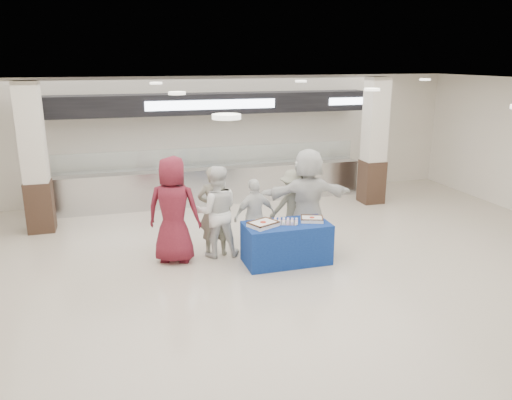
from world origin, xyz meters
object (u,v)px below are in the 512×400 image
object	(u,v)px
sheet_cake_left	(263,224)
civilian_white	(307,198)
display_table	(286,243)
soldier_b	(293,207)
chef_tall	(216,212)
soldier_a	(214,211)
civilian_maroon	(173,210)
chef_short	(255,216)
cupcake_tray	(286,221)
sheet_cake_right	(312,219)

from	to	relation	value
sheet_cake_left	civilian_white	world-z (taller)	civilian_white
display_table	soldier_b	xyz separation A→B (m)	(0.46, 0.90, 0.39)
chef_tall	soldier_a	bearing A→B (deg)	-69.22
civilian_maroon	soldier_b	size ratio (longest dim) A/B	1.29
sheet_cake_left	chef_short	xyz separation A→B (m)	(0.04, 0.67, -0.07)
cupcake_tray	chef_short	distance (m)	0.74
civilian_maroon	civilian_white	xyz separation A→B (m)	(2.61, 0.00, 0.01)
soldier_a	chef_short	distance (m)	0.78
sheet_cake_left	civilian_maroon	xyz separation A→B (m)	(-1.50, 0.67, 0.19)
sheet_cake_right	soldier_b	size ratio (longest dim) A/B	0.32
cupcake_tray	soldier_b	xyz separation A→B (m)	(0.47, 0.87, -0.02)
soldier_b	civilian_white	distance (m)	0.40
soldier_b	soldier_a	bearing A→B (deg)	9.03
sheet_cake_left	chef_short	bearing A→B (deg)	86.50
soldier_b	cupcake_tray	bearing A→B (deg)	65.79
civilian_maroon	chef_tall	world-z (taller)	civilian_maroon
display_table	soldier_a	bearing A→B (deg)	146.71
display_table	civilian_maroon	xyz separation A→B (m)	(-1.95, 0.64, 0.61)
display_table	cupcake_tray	bearing A→B (deg)	108.22
chef_tall	soldier_b	distance (m)	1.63
cupcake_tray	civilian_maroon	size ratio (longest dim) A/B	0.24
soldier_a	soldier_b	bearing A→B (deg)	-156.78
chef_tall	civilian_white	xyz separation A→B (m)	(1.81, -0.05, 0.13)
sheet_cake_right	civilian_white	size ratio (longest dim) A/B	0.24
civilian_white	sheet_cake_right	bearing A→B (deg)	82.83
chef_tall	soldier_b	bearing A→B (deg)	-166.97
soldier_b	civilian_white	xyz separation A→B (m)	(0.19, -0.26, 0.23)
chef_tall	soldier_b	xyz separation A→B (m)	(1.62, 0.21, -0.10)
sheet_cake_right	soldier_b	distance (m)	0.89
sheet_cake_left	civilian_white	distance (m)	1.31
sheet_cake_left	sheet_cake_right	distance (m)	0.95
soldier_a	soldier_b	xyz separation A→B (m)	(1.64, 0.14, -0.10)
civilian_maroon	civilian_white	distance (m)	2.61
chef_tall	cupcake_tray	bearing A→B (deg)	155.52
display_table	chef_short	size ratio (longest dim) A/B	1.06
display_table	civilian_maroon	bearing A→B (deg)	161.60
sheet_cake_left	civilian_white	bearing A→B (deg)	30.91
chef_short	soldier_b	distance (m)	0.92
sheet_cake_left	soldier_a	xyz separation A→B (m)	(-0.72, 0.79, 0.07)
sheet_cake_left	sheet_cake_right	world-z (taller)	sheet_cake_left
sheet_cake_left	cupcake_tray	distance (m)	0.45
cupcake_tray	chef_tall	xyz separation A→B (m)	(-1.14, 0.66, 0.09)
display_table	civilian_white	bearing A→B (deg)	44.07
cupcake_tray	civilian_maroon	world-z (taller)	civilian_maroon
display_table	cupcake_tray	size ratio (longest dim) A/B	3.32
display_table	sheet_cake_right	world-z (taller)	sheet_cake_right
sheet_cake_right	chef_short	distance (m)	1.11
cupcake_tray	civilian_white	size ratio (longest dim) A/B	0.23
sheet_cake_left	sheet_cake_right	xyz separation A→B (m)	(0.95, 0.04, -0.01)
sheet_cake_right	civilian_maroon	size ratio (longest dim) A/B	0.25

